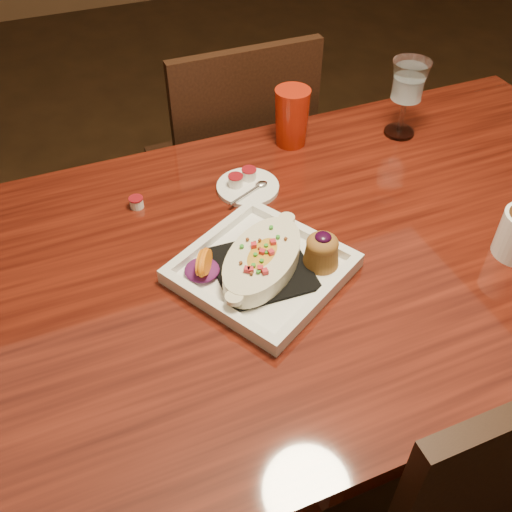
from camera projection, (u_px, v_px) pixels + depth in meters
name	position (u px, v px, depth m)	size (l,w,h in m)	color
floor	(315.00, 430.00, 1.65)	(7.00, 7.00, 0.00)	#301E10
table	(337.00, 272.00, 1.20)	(1.50, 0.90, 0.75)	maroon
chair_far	(233.00, 169.00, 1.72)	(0.42, 0.42, 0.93)	black
plate	(267.00, 263.00, 1.04)	(0.37, 0.37, 0.08)	white
goblet	(408.00, 85.00, 1.33)	(0.09, 0.09, 0.19)	silver
saucer	(247.00, 186.00, 1.25)	(0.14, 0.14, 0.09)	white
creamer_loose	(136.00, 202.00, 1.20)	(0.03, 0.03, 0.02)	white
red_tumbler	(292.00, 117.00, 1.34)	(0.08, 0.08, 0.14)	#B8210D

